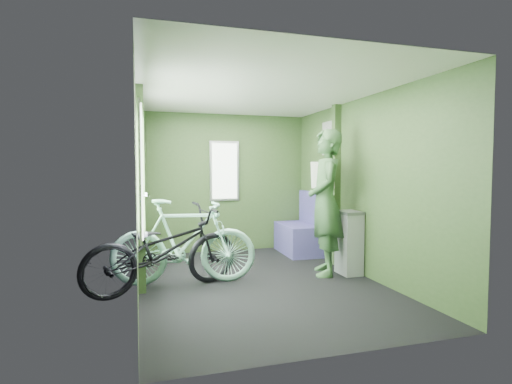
# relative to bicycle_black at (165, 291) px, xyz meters

# --- Properties ---
(room) EXTENTS (4.00, 4.02, 2.31)m
(room) POSITION_rel_bicycle_black_xyz_m (1.08, 0.08, 1.44)
(room) COLOR black
(room) RESTS_ON ground
(bicycle_black) EXTENTS (1.96, 1.26, 1.02)m
(bicycle_black) POSITION_rel_bicycle_black_xyz_m (0.00, 0.00, 0.00)
(bicycle_black) COLOR black
(bicycle_black) RESTS_ON ground
(bicycle_mint) EXTENTS (1.76, 0.71, 1.05)m
(bicycle_mint) POSITION_rel_bicycle_black_xyz_m (0.25, 0.21, 0.00)
(bicycle_mint) COLOR #8ED1B8
(bicycle_mint) RESTS_ON ground
(passenger) EXTENTS (0.64, 0.80, 1.90)m
(passenger) POSITION_rel_bicycle_black_xyz_m (2.08, 0.17, 0.95)
(passenger) COLOR #355A31
(passenger) RESTS_ON ground
(waste_box) EXTENTS (0.25, 0.34, 0.83)m
(waste_box) POSITION_rel_bicycle_black_xyz_m (2.38, 0.09, 0.42)
(waste_box) COLOR gray
(waste_box) RESTS_ON ground
(bench_seat) EXTENTS (0.56, 0.97, 1.01)m
(bench_seat) POSITION_rel_bicycle_black_xyz_m (2.27, 1.49, 0.30)
(bench_seat) COLOR navy
(bench_seat) RESTS_ON ground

